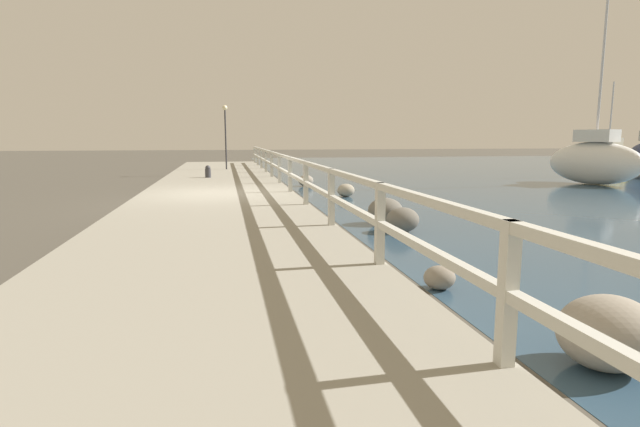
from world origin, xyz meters
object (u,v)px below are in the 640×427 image
at_px(sailboat_yellow, 608,156).
at_px(dock_lamp, 225,124).
at_px(sailboat_white, 595,160).
at_px(mooring_bollard, 208,172).

bearing_deg(sailboat_yellow, dock_lamp, 167.17).
height_order(sailboat_white, sailboat_yellow, sailboat_white).
bearing_deg(dock_lamp, mooring_bollard, -98.17).
xyz_separation_m(dock_lamp, sailboat_white, (13.59, -7.45, -1.47)).
relative_size(mooring_bollard, dock_lamp, 0.15).
xyz_separation_m(mooring_bollard, dock_lamp, (0.70, 4.91, 1.87)).
height_order(dock_lamp, sailboat_white, sailboat_white).
bearing_deg(mooring_bollard, sailboat_white, -10.09).
distance_m(mooring_bollard, sailboat_white, 14.52).
bearing_deg(sailboat_yellow, mooring_bollard, 178.60).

